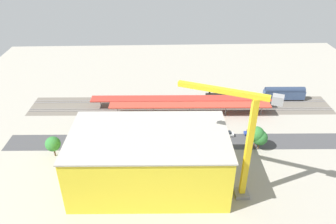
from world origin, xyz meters
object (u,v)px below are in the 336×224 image
at_px(parked_car_1, 227,134).
at_px(street_tree_1, 256,134).
at_px(platform_canopy_far, 181,99).
at_px(parked_car_2, 206,133).
at_px(passenger_coach, 284,93).
at_px(box_truck_1, 147,138).
at_px(box_truck_0, 202,142).
at_px(street_tree_3, 260,138).
at_px(street_tree_2, 87,142).
at_px(street_tree_0, 116,142).
at_px(parked_car_5, 141,134).
at_px(parked_car_6, 120,135).
at_px(platform_canopy_near, 190,105).
at_px(street_tree_4, 53,144).
at_px(construction_building, 149,160).
at_px(traffic_light, 121,125).
at_px(parked_car_0, 251,133).
at_px(locomotive, 223,97).
at_px(parked_car_3, 186,134).
at_px(parked_car_4, 163,134).
at_px(tower_crane, 243,138).

distance_m(parked_car_1, street_tree_1, 11.30).
bearing_deg(platform_canopy_far, parked_car_2, 110.37).
xyz_separation_m(passenger_coach, box_truck_1, (55.43, 28.20, -1.26)).
xyz_separation_m(parked_car_2, street_tree_1, (-14.56, 7.89, 4.55)).
relative_size(box_truck_0, street_tree_3, 1.29).
bearing_deg(street_tree_2, box_truck_1, -163.13).
xyz_separation_m(box_truck_1, street_tree_0, (9.33, 5.71, 2.78)).
distance_m(parked_car_5, parked_car_6, 6.93).
xyz_separation_m(platform_canopy_near, street_tree_4, (44.21, 23.10, 0.09)).
bearing_deg(parked_car_1, box_truck_1, 6.28).
relative_size(parked_car_5, construction_building, 0.11).
height_order(parked_car_1, street_tree_3, street_tree_3).
distance_m(platform_canopy_far, traffic_light, 28.89).
height_order(parked_car_0, street_tree_0, street_tree_0).
xyz_separation_m(locomotive, traffic_light, (39.13, 23.93, 2.56)).
bearing_deg(street_tree_0, platform_canopy_far, -127.30).
xyz_separation_m(platform_canopy_near, box_truck_0, (-2.03, 19.66, -2.70)).
xyz_separation_m(parked_car_6, street_tree_2, (9.02, 9.18, 4.05)).
xyz_separation_m(platform_canopy_far, box_truck_0, (-4.92, 25.81, -2.21)).
distance_m(parked_car_2, parked_car_3, 6.96).
relative_size(platform_canopy_far, street_tree_3, 10.45).
bearing_deg(traffic_light, construction_building, 113.71).
bearing_deg(street_tree_3, parked_car_4, -15.08).
height_order(box_truck_1, street_tree_3, street_tree_3).
xyz_separation_m(locomotive, tower_crane, (6.33, 52.29, 16.26)).
bearing_deg(locomotive, tower_crane, 83.09).
distance_m(platform_canopy_near, parked_car_3, 14.79).
bearing_deg(parked_car_2, street_tree_1, 151.54).
distance_m(platform_canopy_near, parked_car_5, 22.68).
xyz_separation_m(tower_crane, street_tree_1, (-10.68, -20.01, -12.73)).
bearing_deg(construction_building, parked_car_0, -145.71).
bearing_deg(traffic_light, parked_car_4, 177.81).
bearing_deg(street_tree_1, traffic_light, -10.87).
relative_size(tower_crane, street_tree_3, 4.58).
xyz_separation_m(parked_car_0, street_tree_3, (-0.37, 7.88, 3.48)).
bearing_deg(street_tree_2, parked_car_2, -166.31).
bearing_deg(parked_car_6, locomotive, -148.16).
bearing_deg(parked_car_1, platform_canopy_near, -51.44).
xyz_separation_m(parked_car_5, street_tree_1, (-36.93, 7.98, 4.50)).
bearing_deg(parked_car_2, platform_canopy_near, -71.93).
relative_size(passenger_coach, traffic_light, 2.57).
distance_m(box_truck_1, street_tree_0, 11.29).
relative_size(parked_car_1, street_tree_4, 0.68).
relative_size(parked_car_2, parked_car_3, 1.04).
xyz_separation_m(tower_crane, traffic_light, (32.80, -28.37, -13.69)).
bearing_deg(box_truck_1, parked_car_3, -166.67).
relative_size(parked_car_6, box_truck_0, 0.54).
xyz_separation_m(parked_car_0, street_tree_1, (0.74, 7.47, 4.55)).
bearing_deg(box_truck_0, street_tree_2, 4.95).
distance_m(parked_car_4, box_truck_1, 6.53).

